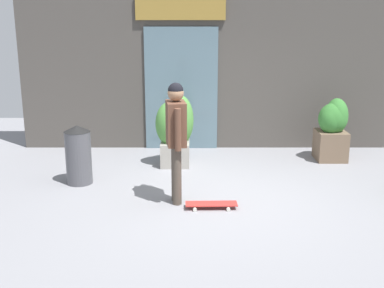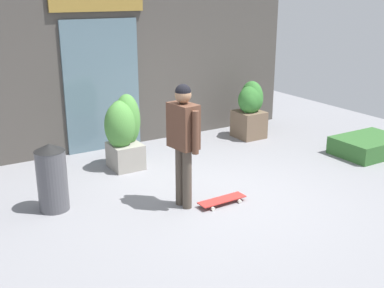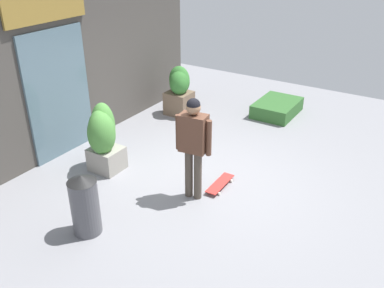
% 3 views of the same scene
% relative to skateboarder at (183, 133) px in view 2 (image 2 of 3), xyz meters
% --- Properties ---
extents(ground_plane, '(12.00, 12.00, 0.00)m').
position_rel_skateboarder_xyz_m(ground_plane, '(0.50, 0.07, -1.08)').
color(ground_plane, gray).
extents(building_facade, '(7.43, 0.31, 3.81)m').
position_rel_skateboarder_xyz_m(building_facade, '(0.48, 3.16, 0.81)').
color(building_facade, '#4C4742').
rests_on(building_facade, ground_plane).
extents(skateboarder, '(0.31, 0.61, 1.75)m').
position_rel_skateboarder_xyz_m(skateboarder, '(0.00, 0.00, 0.00)').
color(skateboarder, '#4C4238').
rests_on(skateboarder, ground_plane).
extents(skateboard, '(0.73, 0.26, 0.08)m').
position_rel_skateboarder_xyz_m(skateboard, '(0.50, -0.24, -1.02)').
color(skateboard, red).
rests_on(skateboard, ground_plane).
extents(planter_box_left, '(0.56, 0.59, 1.17)m').
position_rel_skateboarder_xyz_m(planter_box_left, '(2.86, 2.18, -0.44)').
color(planter_box_left, brown).
rests_on(planter_box_left, ground_plane).
extents(planter_box_right, '(0.68, 0.61, 1.26)m').
position_rel_skateboarder_xyz_m(planter_box_right, '(-0.09, 1.87, -0.40)').
color(planter_box_right, gray).
rests_on(planter_box_right, ground_plane).
extents(trash_bin, '(0.42, 0.42, 0.96)m').
position_rel_skateboarder_xyz_m(trash_bin, '(-1.60, 0.83, -0.59)').
color(trash_bin, '#4C4C51').
rests_on(trash_bin, ground_plane).
extents(hedge_ledge, '(1.26, 0.90, 0.32)m').
position_rel_skateboarder_xyz_m(hedge_ledge, '(4.09, 0.16, -0.92)').
color(hedge_ledge, '#33662D').
rests_on(hedge_ledge, ground_plane).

